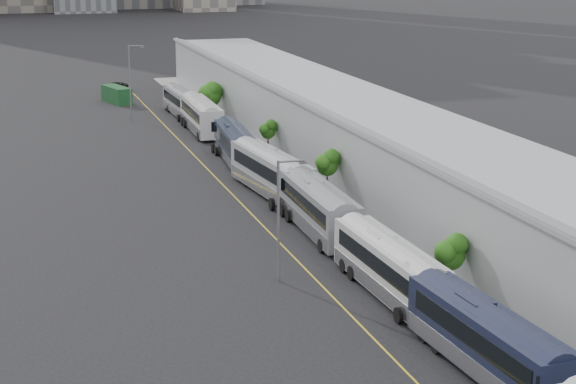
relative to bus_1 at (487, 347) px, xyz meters
name	(u,v)px	position (x,y,z in m)	size (l,w,h in m)	color
sidewalk	(368,203)	(6.66, 33.69, -1.54)	(10.00, 170.00, 0.12)	gray
lane_line	(251,214)	(-3.84, 33.69, -1.59)	(0.12, 160.00, 0.02)	gold
depot	(412,162)	(10.65, 33.69, 1.91)	(12.45, 160.40, 7.20)	gray
bus_1	(487,347)	(0.00, 0.00, 0.00)	(3.33, 13.09, 3.79)	#161A32
bus_2	(389,271)	(-0.26, 12.57, -0.01)	(2.88, 12.94, 3.77)	silver
bus_3	(318,212)	(-0.22, 26.93, 0.08)	(3.04, 13.65, 3.97)	slate
bus_4	(271,176)	(-0.50, 39.20, 0.12)	(4.11, 14.15, 4.08)	#95969E
bus_5	(235,147)	(-0.33, 53.60, -0.05)	(3.56, 12.74, 3.68)	#161F32
bus_6	(201,119)	(-0.38, 70.07, 0.08)	(3.04, 13.68, 3.98)	silver
bus_7	(181,104)	(-0.48, 82.30, -0.10)	(2.82, 12.22, 3.55)	gray
tree_1	(450,251)	(3.47, 11.54, 1.33)	(1.99, 1.99, 3.94)	black
tree_2	(327,162)	(3.51, 35.53, 1.93)	(1.90, 1.90, 4.51)	black
tree_3	(268,130)	(3.68, 55.11, 1.20)	(1.56, 1.56, 3.62)	black
tree_4	(210,92)	(2.97, 80.45, 1.60)	(2.99, 2.99, 4.70)	black
street_lamp_near	(281,212)	(-6.12, 17.09, 3.22)	(2.04, 0.22, 8.27)	#59595E
street_lamp_far	(131,78)	(-7.16, 80.24, 3.90)	(2.04, 0.22, 9.60)	#59595E
shipping_container	(117,95)	(-7.31, 95.30, -0.44)	(2.14, 6.37, 2.33)	#123D1C
suv	(116,88)	(-6.28, 104.89, -0.83)	(2.54, 5.51, 1.53)	black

